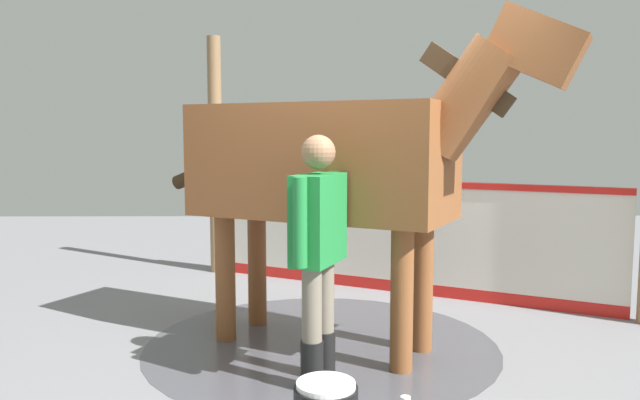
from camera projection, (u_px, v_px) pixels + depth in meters
name	position (u px, v px, depth m)	size (l,w,h in m)	color
ground_plane	(343.00, 361.00, 4.60)	(16.00, 16.00, 0.02)	gray
wet_patch	(321.00, 344.00, 4.93)	(2.77, 2.77, 0.00)	#4C4C54
barrier_wall	(401.00, 240.00, 6.52)	(2.07, 3.90, 1.18)	silver
roof_post_far	(216.00, 156.00, 7.40)	(0.16, 0.16, 2.78)	olive
horse	(336.00, 161.00, 4.72)	(1.81, 3.02, 2.49)	brown
handler	(318.00, 243.00, 4.06)	(0.62, 0.39, 1.65)	black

